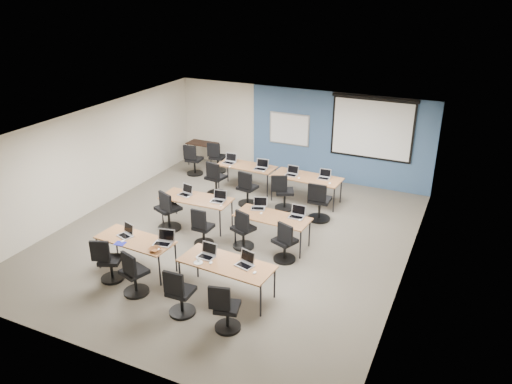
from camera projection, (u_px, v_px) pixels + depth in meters
The scene contains 58 objects.
floor at pixel (232, 236), 11.90m from camera, with size 8.00×9.00×0.02m, color #6B6354.
ceiling at pixel (229, 127), 10.83m from camera, with size 8.00×9.00×0.02m, color white.
wall_back at pixel (299, 133), 15.11m from camera, with size 8.00×0.04×2.70m, color beige.
wall_front at pixel (94, 286), 7.62m from camera, with size 8.00×0.04×2.70m, color beige.
wall_left at pixel (94, 159), 12.91m from camera, with size 0.04×9.00×2.70m, color beige.
wall_right at pixel (410, 217), 9.82m from camera, with size 0.04×9.00×2.70m, color beige.
blue_accent_panel at pixel (339, 138), 14.61m from camera, with size 5.50×0.04×2.70m, color #3D5977.
whiteboard at pixel (289, 129), 15.13m from camera, with size 1.28×0.03×0.98m.
projector_screen at pixel (372, 125), 13.97m from camera, with size 2.40×0.10×1.82m.
training_table_front_left at pixel (135, 241), 10.29m from camera, with size 1.67×0.70×0.73m.
training_table_front_right at pixel (227, 265), 9.43m from camera, with size 1.83×0.76×0.73m.
training_table_mid_left at pixel (196, 200), 12.21m from camera, with size 1.76×0.73×0.73m.
training_table_mid_right at pixel (272, 218), 11.26m from camera, with size 1.71×0.71×0.73m.
training_table_back_left at pixel (247, 167), 14.30m from camera, with size 1.67×0.70×0.73m.
training_table_back_right at pixel (307, 178), 13.49m from camera, with size 1.89×0.79×0.73m.
laptop_0 at pixel (126, 233), 10.39m from camera, with size 0.32×0.27×0.24m.
mouse_0 at pixel (123, 241), 10.16m from camera, with size 0.06×0.09×0.03m, color white.
task_chair_0 at pixel (108, 264), 10.03m from camera, with size 0.50×0.47×0.96m.
laptop_1 at pixel (164, 240), 10.08m from camera, with size 0.36×0.31×0.27m.
mouse_1 at pixel (160, 249), 9.88m from camera, with size 0.06×0.10×0.03m, color white.
task_chair_1 at pixel (134, 277), 9.57m from camera, with size 0.51×0.50×0.98m.
laptop_2 at pixel (207, 253), 9.62m from camera, with size 0.33×0.28×0.25m.
mouse_2 at pixel (211, 263), 9.40m from camera, with size 0.06×0.10×0.03m, color white.
task_chair_2 at pixel (180, 296), 8.99m from camera, with size 0.49×0.49×0.98m.
laptop_3 at pixel (246, 262), 9.33m from camera, with size 0.33×0.28×0.25m.
mouse_3 at pixel (255, 273), 9.08m from camera, with size 0.06×0.10×0.04m, color white.
task_chair_3 at pixel (225, 311), 8.60m from camera, with size 0.47×0.47×0.95m.
laptop_4 at pixel (186, 192), 12.35m from camera, with size 0.32×0.28×0.25m.
mouse_4 at pixel (188, 197), 12.21m from camera, with size 0.06×0.10×0.04m, color white.
task_chair_4 at pixel (168, 213), 12.06m from camera, with size 0.61×0.57×1.05m.
laptop_5 at pixel (219, 199), 12.00m from camera, with size 0.33×0.28×0.25m.
mouse_5 at pixel (221, 206), 11.75m from camera, with size 0.06×0.09×0.03m, color white.
task_chair_5 at pixel (202, 230), 11.37m from camera, with size 0.46×0.46×0.95m.
laptop_6 at pixel (259, 206), 11.63m from camera, with size 0.33×0.28×0.25m.
mouse_6 at pixel (261, 213), 11.37m from camera, with size 0.06×0.10×0.03m, color white.
task_chair_6 at pixel (243, 232), 11.23m from camera, with size 0.52×0.49×0.98m.
laptop_7 at pixel (297, 214), 11.21m from camera, with size 0.33×0.28×0.25m.
mouse_7 at pixel (300, 220), 11.05m from camera, with size 0.06×0.10×0.03m, color white.
task_chair_7 at pixel (285, 245), 10.71m from camera, with size 0.52×0.49×0.97m.
laptop_8 at pixel (230, 160), 14.48m from camera, with size 0.35×0.30×0.27m.
mouse_8 at pixel (230, 167), 14.15m from camera, with size 0.06×0.09×0.03m, color white.
task_chair_8 at pixel (215, 181), 14.02m from camera, with size 0.54×0.54×1.02m.
laptop_9 at pixel (261, 167), 14.01m from camera, with size 0.35×0.30×0.27m.
mouse_9 at pixel (264, 171), 13.82m from camera, with size 0.06×0.09×0.03m, color white.
task_chair_9 at pixel (247, 191), 13.38m from camera, with size 0.52×0.52×1.00m.
laptop_10 at pixel (292, 173), 13.57m from camera, with size 0.32×0.28×0.25m.
mouse_10 at pixel (299, 178), 13.35m from camera, with size 0.06×0.10×0.04m, color white.
task_chair_10 at pixel (283, 195), 13.14m from camera, with size 0.56×0.52×1.00m.
laptop_11 at pixel (324, 176), 13.35m from camera, with size 0.31×0.27×0.24m.
mouse_11 at pixel (330, 183), 13.01m from camera, with size 0.06×0.10×0.04m, color white.
task_chair_11 at pixel (319, 205), 12.53m from camera, with size 0.58×0.58×1.05m.
blue_mousepad at pixel (120, 243), 10.10m from camera, with size 0.22×0.18×0.01m, color #1A1D99.
snack_bowl at pixel (155, 249), 9.82m from camera, with size 0.26×0.26×0.06m, color brown.
snack_plate at pixel (198, 263), 9.42m from camera, with size 0.18×0.18×0.01m, color white.
coffee_cup at pixel (199, 260), 9.43m from camera, with size 0.06×0.06×0.06m, color white.
utility_table at pixel (202, 145), 16.20m from camera, with size 0.97×0.54×0.75m.
spare_chair_a at pixel (217, 160), 15.68m from camera, with size 0.51×0.51×0.99m.
spare_chair_b at pixel (193, 162), 15.47m from camera, with size 0.51×0.51×0.99m.
Camera 1 is at (4.95, -9.28, 5.69)m, focal length 35.00 mm.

